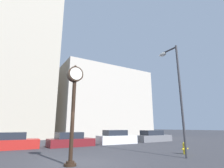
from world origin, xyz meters
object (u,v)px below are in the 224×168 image
at_px(street_clock, 74,98).
at_px(car_white, 116,138).
at_px(car_red, 13,142).
at_px(fire_hydrant_near, 185,148).
at_px(street_lamp_right, 175,82).
at_px(car_maroon, 70,140).
at_px(car_grey, 153,137).

bearing_deg(street_clock, car_white, 46.68).
bearing_deg(street_clock, car_red, 103.62).
distance_m(fire_hydrant_near, street_lamp_right, 4.48).
distance_m(car_maroon, street_lamp_right, 10.90).
height_order(street_clock, fire_hydrant_near, street_clock).
bearing_deg(car_red, car_maroon, -2.12).
bearing_deg(street_clock, car_grey, 32.27).
xyz_separation_m(car_grey, street_lamp_right, (-6.94, -9.57, 4.08)).
bearing_deg(fire_hydrant_near, car_maroon, 120.03).
bearing_deg(car_white, street_lamp_right, -95.50).
bearing_deg(car_white, car_maroon, -177.21).
bearing_deg(street_lamp_right, car_grey, 54.08).
height_order(street_clock, car_white, street_clock).
bearing_deg(car_grey, street_lamp_right, -126.50).
relative_size(car_maroon, car_white, 0.98).
relative_size(street_clock, car_red, 1.25).
distance_m(street_clock, car_grey, 16.04).
xyz_separation_m(fire_hydrant_near, street_lamp_right, (-1.24, -0.66, 4.25)).
relative_size(car_white, car_grey, 0.91).
bearing_deg(car_red, car_white, 0.34).
distance_m(car_red, car_grey, 15.48).
height_order(street_clock, car_red, street_clock).
distance_m(car_white, fire_hydrant_near, 8.72).
bearing_deg(street_clock, street_lamp_right, -9.83).
height_order(car_grey, fire_hydrant_near, car_grey).
distance_m(street_clock, car_maroon, 9.05).
xyz_separation_m(street_clock, fire_hydrant_near, (7.69, -0.46, -2.77)).
bearing_deg(fire_hydrant_near, car_white, 89.34).
bearing_deg(car_red, car_grey, 1.82).
xyz_separation_m(car_red, car_white, (9.88, -0.36, 0.05)).
bearing_deg(fire_hydrant_near, car_grey, 57.40).
xyz_separation_m(street_clock, car_grey, (13.39, 8.45, -2.59)).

